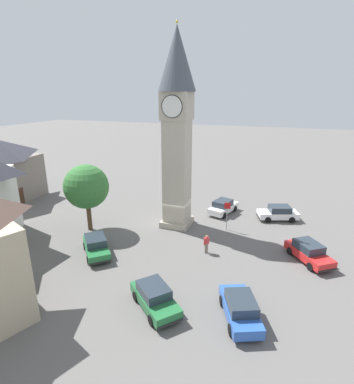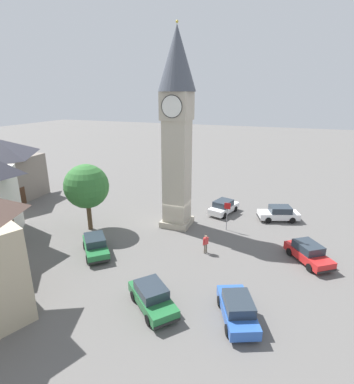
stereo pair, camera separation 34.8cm
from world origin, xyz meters
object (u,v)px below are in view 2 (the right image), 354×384
car_white_side (152,297)px  car_green_alley (237,308)px  car_silver_kerb (279,213)px  pedestrian (206,242)px  car_blue_kerb (95,245)px  car_black_far (224,207)px  clock_tower (177,116)px  tree (87,186)px  road_sign (227,212)px  car_red_corner (308,253)px

car_white_side → car_green_alley: 5.18m
car_silver_kerb → car_green_alley: bearing=-95.1°
pedestrian → car_blue_kerb: bearing=-158.5°
car_blue_kerb → car_black_far: size_ratio=0.94×
clock_tower → car_black_far: (3.74, 4.68, -10.02)m
clock_tower → car_green_alley: size_ratio=4.15×
car_blue_kerb → pedestrian: 9.13m
clock_tower → car_blue_kerb: clock_tower is taller
clock_tower → car_blue_kerb: bearing=-118.4°
pedestrian → car_silver_kerb: bearing=60.5°
pedestrian → tree: 12.33m
car_white_side → clock_tower: bearing=103.8°
tree → car_green_alley: bearing=-25.2°
clock_tower → car_silver_kerb: (9.56, 4.86, -10.02)m
car_black_far → car_green_alley: bearing=-74.8°
car_blue_kerb → car_green_alley: 12.84m
clock_tower → car_silver_kerb: bearing=27.0°
road_sign → car_black_far: bearing=106.2°
car_green_alley → road_sign: 12.38m
car_red_corner → tree: 20.15m
car_red_corner → car_silver_kerb: bearing=108.7°
car_blue_kerb → car_red_corner: (16.43, 4.93, 0.00)m
clock_tower → car_red_corner: size_ratio=4.28×
car_white_side → car_green_alley: same height
clock_tower → car_white_side: 16.07m
clock_tower → car_green_alley: 17.20m
car_white_side → road_sign: (1.95, 12.74, 1.14)m
car_blue_kerb → car_red_corner: size_ratio=0.97×
car_red_corner → pedestrian: (-7.94, -1.58, 0.25)m
car_silver_kerb → car_green_alley: size_ratio=1.00×
car_silver_kerb → pedestrian: pedestrian is taller
tree → car_silver_kerb: bearing=27.3°
car_silver_kerb → car_red_corner: size_ratio=1.03×
car_red_corner → road_sign: size_ratio=1.54×
car_black_far → road_sign: road_sign is taller
car_blue_kerb → car_silver_kerb: (13.79, 12.71, 0.00)m
car_red_corner → car_white_side: 13.07m
car_blue_kerb → tree: bearing=131.0°
car_blue_kerb → pedestrian: (8.49, 3.35, 0.25)m
road_sign → car_green_alley: bearing=-75.1°
car_green_alley → road_sign: bearing=104.9°
pedestrian → tree: (-11.85, 0.51, 3.37)m
car_green_alley → tree: bearing=154.8°
car_white_side → car_black_far: bearing=87.5°
car_red_corner → pedestrian: bearing=-168.7°
car_silver_kerb → car_black_far: same height
clock_tower → tree: size_ratio=2.85×
pedestrian → car_red_corner: bearing=11.3°
car_green_alley → car_blue_kerb: bearing=164.0°
car_green_alley → car_red_corner: bearing=64.2°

